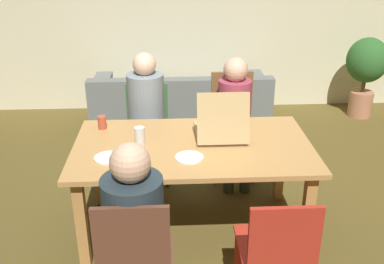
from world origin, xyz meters
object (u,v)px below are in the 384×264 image
Objects in this scene: chair_2 at (147,126)px; pizza_box_0 at (220,128)px; drinking_glass_1 at (102,122)px; potted_plant at (366,68)px; person_2 at (146,110)px; dining_table at (193,155)px; chair_0 at (232,119)px; chair_1 at (134,257)px; chair_3 at (276,256)px; person_1 at (134,216)px; couch at (180,106)px; plate_1 at (109,158)px; drinking_glass_0 at (140,137)px; plate_0 at (189,157)px; person_0 at (235,111)px.

pizza_box_0 reaches higher than chair_2.
drinking_glass_1 is 3.64m from potted_plant.
pizza_box_0 is at bearing -45.54° from person_2.
potted_plant is (2.32, 2.34, -0.02)m from dining_table.
person_2 reaches higher than pizza_box_0.
chair_1 is at bearing -112.70° from chair_0.
person_2 reaches higher than chair_0.
dining_table is 1.98× the size of chair_3.
chair_1 reaches higher than drinking_glass_1.
person_2 reaches higher than person_1.
couch is at bearing 75.35° from person_2.
plate_1 is at bearing 108.52° from person_1.
person_2 is at bearing -90.00° from chair_2.
pizza_box_0 is (0.61, 1.16, 0.28)m from chair_1.
person_1 reaches higher than chair_3.
drinking_glass_0 is at bearing -130.24° from chair_0.
drinking_glass_1 is (-0.32, 0.34, -0.02)m from drinking_glass_0.
chair_1 is 1.39m from drinking_glass_1.
person_1 is at bearing -90.00° from person_2.
person_1 is at bearing 90.00° from chair_1.
plate_1 is at bearing -161.79° from dining_table.
dining_table is 2.16m from couch.
plate_0 is (-0.48, -1.20, 0.21)m from chair_0.
plate_0 is at bearing -114.77° from person_0.
potted_plant is at bearing 60.21° from chair_3.
chair_2 is at bearing 90.00° from person_2.
drinking_glass_0 is at bearing -135.62° from person_0.
drinking_glass_0 is 3.59m from potted_plant.
person_1 is 0.72m from plate_0.
potted_plant is at bearing 5.34° from couch.
plate_0 is 1.90× the size of drinking_glass_1.
potted_plant is (1.88, 1.53, -0.05)m from person_0.
potted_plant is (1.88, 3.29, 0.17)m from chair_3.
chair_3 is 3.11m from couch.
chair_2 reaches higher than chair_3.
person_2 is at bearing -178.60° from person_0.
chair_1 reaches higher than chair_3.
person_1 is 1.19m from pizza_box_0.
person_0 reaches higher than plate_0.
pizza_box_0 is at bearing -108.65° from person_0.
pizza_box_0 reaches higher than drinking_glass_0.
dining_table is 1.42× the size of person_2.
drinking_glass_0 is at bearing 131.29° from chair_3.
couch is at bearing 97.57° from pizza_box_0.
couch is at bearing 98.78° from chair_3.
chair_1 is 8.71× the size of drinking_glass_1.
potted_plant is (2.71, 2.34, -0.18)m from drinking_glass_0.
drinking_glass_1 reaches higher than plate_0.
dining_table is 3.72× the size of pizza_box_0.
chair_0 is 4.90× the size of plate_0.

